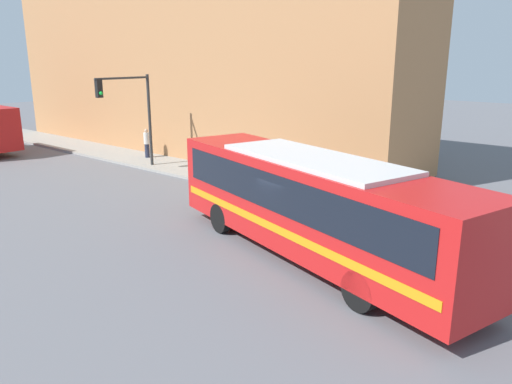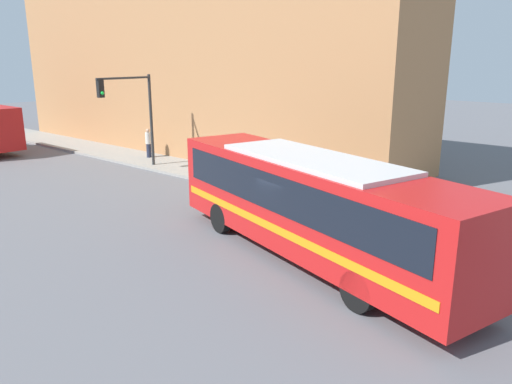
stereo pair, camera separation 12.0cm
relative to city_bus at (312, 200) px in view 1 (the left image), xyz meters
The scene contains 9 objects.
ground_plane 1.85m from the city_bus, 114.81° to the left, with size 120.00×120.00×0.00m, color slate.
sidewalk 21.04m from the city_bus, 73.59° to the left, with size 2.94×70.00×0.14m.
building_facade 19.75m from the city_bus, 57.44° to the left, with size 6.00×30.34×11.94m.
city_bus is the anchor object (origin of this frame).
fire_hydrant 5.85m from the city_bus, 27.54° to the left, with size 0.26×0.35×0.76m.
traffic_light_pole 14.74m from the city_bus, 74.01° to the left, with size 3.28×0.35×4.92m.
parking_meter 11.39m from the city_bus, 63.61° to the left, with size 0.14×0.14×1.24m.
pedestrian_near_corner 17.18m from the city_bus, 68.29° to the left, with size 0.34×0.34×1.72m.
pedestrian_mid_block 7.07m from the city_bus, 26.55° to the left, with size 0.34×0.34×1.71m.
Camera 1 is at (-11.91, -7.96, 5.98)m, focal length 35.00 mm.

